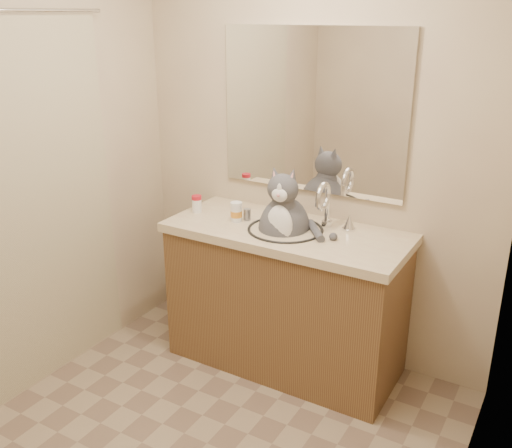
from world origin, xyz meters
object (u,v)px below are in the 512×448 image
at_px(cat, 284,225).
at_px(pill_bottle_redcap, 197,204).
at_px(pill_bottle_orange, 236,212).
at_px(grey_canister, 247,215).

xyz_separation_m(cat, pill_bottle_redcap, (-0.58, -0.01, 0.03)).
bearing_deg(pill_bottle_orange, cat, 6.46).
relative_size(pill_bottle_redcap, grey_canister, 1.53).
distance_m(pill_bottle_redcap, grey_canister, 0.33).
xyz_separation_m(cat, pill_bottle_orange, (-0.29, -0.03, 0.03)).
height_order(pill_bottle_redcap, pill_bottle_orange, pill_bottle_orange).
relative_size(cat, grey_canister, 8.46).
distance_m(cat, grey_canister, 0.25).
height_order(cat, pill_bottle_redcap, cat).
relative_size(cat, pill_bottle_redcap, 5.54).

